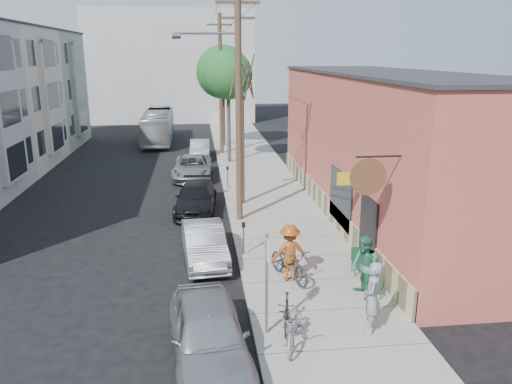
{
  "coord_description": "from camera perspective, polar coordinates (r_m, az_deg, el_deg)",
  "views": [
    {
      "loc": [
        0.69,
        -16.74,
        7.33
      ],
      "look_at": [
        3.14,
        4.18,
        1.5
      ],
      "focal_mm": 35.0,
      "sensor_mm": 36.0,
      "label": 1
    }
  ],
  "objects": [
    {
      "name": "tree_leafy_far",
      "position": [
        40.58,
        -3.81,
        13.51
      ],
      "size": [
        4.2,
        4.2,
        7.93
      ],
      "color": "#44392C",
      "rests_on": "sidewalk"
    },
    {
      "name": "car_3",
      "position": [
        30.63,
        -7.29,
        2.81
      ],
      "size": [
        2.49,
        5.01,
        1.36
      ],
      "primitive_type": "imported",
      "rotation": [
        0.0,
        0.0,
        -0.05
      ],
      "color": "#93989A",
      "rests_on": "ground"
    },
    {
      "name": "tree_bare",
      "position": [
        24.34,
        -1.61,
        4.97
      ],
      "size": [
        0.24,
        0.24,
        5.49
      ],
      "color": "#44392C",
      "rests_on": "sidewalk"
    },
    {
      "name": "patio_chair_b",
      "position": [
        17.29,
        11.73,
        -7.82
      ],
      "size": [
        0.56,
        0.56,
        0.88
      ],
      "primitive_type": null,
      "rotation": [
        0.0,
        0.0,
        -0.12
      ],
      "color": "#13462A",
      "rests_on": "sidewalk"
    },
    {
      "name": "ground",
      "position": [
        18.29,
        -8.38,
        -8.33
      ],
      "size": [
        120.0,
        120.0,
        0.0
      ],
      "primitive_type": "plane",
      "color": "black"
    },
    {
      "name": "parking_meter_near",
      "position": [
        18.41,
        -1.43,
        -4.7
      ],
      "size": [
        0.14,
        0.14,
        1.24
      ],
      "color": "slate",
      "rests_on": "sidewalk"
    },
    {
      "name": "cyclist_bike",
      "position": [
        16.56,
        3.83,
        -8.13
      ],
      "size": [
        1.51,
        2.25,
        1.12
      ],
      "primitive_type": "imported",
      "rotation": [
        0.0,
        0.0,
        0.4
      ],
      "color": "black",
      "rests_on": "sidewalk"
    },
    {
      "name": "sign_post",
      "position": [
        13.06,
        1.24,
        -9.41
      ],
      "size": [
        0.07,
        0.45,
        2.8
      ],
      "color": "slate",
      "rests_on": "sidewalk"
    },
    {
      "name": "utility_pole_near",
      "position": [
        21.48,
        -2.16,
        10.33
      ],
      "size": [
        3.57,
        0.28,
        10.0
      ],
      "color": "#503A28",
      "rests_on": "sidewalk"
    },
    {
      "name": "sidewalk",
      "position": [
        28.89,
        0.6,
        0.93
      ],
      "size": [
        4.5,
        58.0,
        0.15
      ],
      "primitive_type": "cube",
      "color": "#99998E",
      "rests_on": "ground"
    },
    {
      "name": "car_2",
      "position": [
        24.08,
        -6.87,
        -0.72
      ],
      "size": [
        2.22,
        4.69,
        1.32
      ],
      "primitive_type": "imported",
      "rotation": [
        0.0,
        0.0,
        -0.08
      ],
      "color": "black",
      "rests_on": "ground"
    },
    {
      "name": "utility_pole_far",
      "position": [
        37.26,
        -4.07,
        12.38
      ],
      "size": [
        1.8,
        0.28,
        10.0
      ],
      "color": "#503A28",
      "rests_on": "sidewalk"
    },
    {
      "name": "bus",
      "position": [
        43.93,
        -11.14,
        7.4
      ],
      "size": [
        2.43,
        9.91,
        2.75
      ],
      "primitive_type": "imported",
      "rotation": [
        0.0,
        0.0,
        0.01
      ],
      "color": "silver",
      "rests_on": "ground"
    },
    {
      "name": "cafe_building",
      "position": [
        23.61,
        14.05,
        5.18
      ],
      "size": [
        6.6,
        20.2,
        6.61
      ],
      "color": "#B95244",
      "rests_on": "ground"
    },
    {
      "name": "car_1",
      "position": [
        18.38,
        -5.93,
        -5.83
      ],
      "size": [
        1.79,
        4.21,
        1.35
      ],
      "primitive_type": "imported",
      "rotation": [
        0.0,
        0.0,
        0.09
      ],
      "color": "#A1A6A8",
      "rests_on": "ground"
    },
    {
      "name": "car_0",
      "position": [
        12.64,
        -5.43,
        -15.87
      ],
      "size": [
        2.24,
        4.68,
        1.54
      ],
      "primitive_type": "imported",
      "rotation": [
        0.0,
        0.0,
        0.1
      ],
      "color": "#9A9AA1",
      "rests_on": "ground"
    },
    {
      "name": "patron_green",
      "position": [
        15.56,
        12.26,
        -8.38
      ],
      "size": [
        0.9,
        1.07,
        1.96
      ],
      "primitive_type": "imported",
      "rotation": [
        0.0,
        0.0,
        -1.39
      ],
      "color": "#2E7352",
      "rests_on": "sidewalk"
    },
    {
      "name": "patio_chair_a",
      "position": [
        15.82,
        13.25,
        -10.19
      ],
      "size": [
        0.64,
        0.64,
        0.88
      ],
      "primitive_type": null,
      "rotation": [
        0.0,
        0.0,
        -0.34
      ],
      "color": "#13462A",
      "rests_on": "sidewalk"
    },
    {
      "name": "parking_meter_far",
      "position": [
        27.51,
        -3.26,
        2.11
      ],
      "size": [
        0.14,
        0.14,
        1.24
      ],
      "color": "slate",
      "rests_on": "sidewalk"
    },
    {
      "name": "patron_grey",
      "position": [
        13.78,
        13.13,
        -11.65
      ],
      "size": [
        0.71,
        0.85,
        1.98
      ],
      "primitive_type": "imported",
      "rotation": [
        0.0,
        0.0,
        -1.95
      ],
      "color": "gray",
      "rests_on": "sidewalk"
    },
    {
      "name": "parked_bike_a",
      "position": [
        13.83,
        3.49,
        -13.62
      ],
      "size": [
        0.76,
        1.59,
        0.92
      ],
      "primitive_type": "imported",
      "rotation": [
        0.0,
        0.0,
        -0.22
      ],
      "color": "black",
      "rests_on": "sidewalk"
    },
    {
      "name": "end_cap_building",
      "position": [
        58.81,
        -9.59,
        13.97
      ],
      "size": [
        18.0,
        8.0,
        12.0
      ],
      "primitive_type": "cube",
      "color": "#B7B7B2",
      "rests_on": "ground"
    },
    {
      "name": "car_4",
      "position": [
        36.67,
        -6.43,
        4.88
      ],
      "size": [
        1.48,
        3.98,
        1.3
      ],
      "primitive_type": "imported",
      "rotation": [
        0.0,
        0.0,
        -0.03
      ],
      "color": "#B8BDC0",
      "rests_on": "ground"
    },
    {
      "name": "parked_bike_b",
      "position": [
        13.15,
        4.29,
        -15.06
      ],
      "size": [
        1.2,
        2.04,
        1.01
      ],
      "primitive_type": "imported",
      "rotation": [
        0.0,
        0.0,
        -0.29
      ],
      "color": "gray",
      "rests_on": "sidewalk"
    },
    {
      "name": "tree_leafy_mid",
      "position": [
        33.94,
        -3.2,
        13.18
      ],
      "size": [
        3.26,
        3.26,
        7.49
      ],
      "color": "#44392C",
      "rests_on": "sidewalk"
    },
    {
      "name": "cyclist",
      "position": [
        16.41,
        3.86,
        -6.9
      ],
      "size": [
        1.27,
        0.8,
        1.89
      ],
      "primitive_type": "imported",
      "rotation": [
        0.0,
        0.0,
        3.23
      ],
      "color": "#904115",
      "rests_on": "sidewalk"
    }
  ]
}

